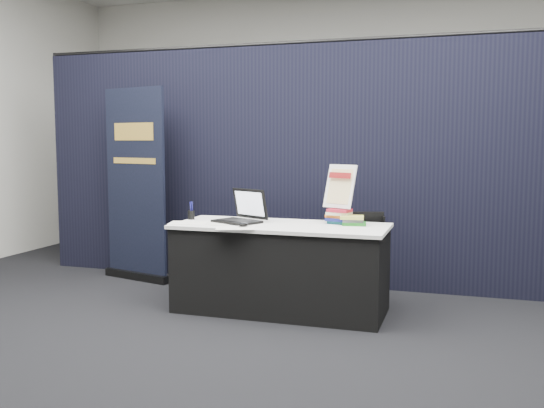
{
  "coord_description": "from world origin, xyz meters",
  "views": [
    {
      "loc": [
        1.48,
        -4.3,
        1.46
      ],
      "look_at": [
        -0.08,
        0.55,
        0.92
      ],
      "focal_mm": 40.0,
      "sensor_mm": 36.0,
      "label": 1
    }
  ],
  "objects": [
    {
      "name": "brochure_left",
      "position": [
        -0.78,
        0.38,
        0.75
      ],
      "size": [
        0.36,
        0.29,
        0.0
      ],
      "primitive_type": "cube",
      "rotation": [
        0.0,
        0.0,
        0.24
      ],
      "color": "white",
      "rests_on": "display_table"
    },
    {
      "name": "mouse",
      "position": [
        -0.25,
        0.32,
        0.77
      ],
      "size": [
        0.09,
        0.12,
        0.03
      ],
      "primitive_type": "ellipsoid",
      "rotation": [
        0.0,
        0.0,
        -0.17
      ],
      "color": "black",
      "rests_on": "display_table"
    },
    {
      "name": "book_stack_tall",
      "position": [
        0.46,
        0.73,
        0.81
      ],
      "size": [
        0.21,
        0.18,
        0.13
      ],
      "rotation": [
        0.0,
        0.0,
        -0.17
      ],
      "color": "#18595D",
      "rests_on": "display_table"
    },
    {
      "name": "stacking_chair",
      "position": [
        0.63,
        0.89,
        0.46
      ],
      "size": [
        0.47,
        0.48,
        0.83
      ],
      "rotation": [
        0.0,
        0.0,
        0.31
      ],
      "color": "black",
      "rests_on": "floor"
    },
    {
      "name": "brochure_right",
      "position": [
        -0.28,
        0.22,
        0.75
      ],
      "size": [
        0.37,
        0.31,
        0.0
      ],
      "primitive_type": "cube",
      "rotation": [
        0.0,
        0.0,
        0.33
      ],
      "color": "white",
      "rests_on": "display_table"
    },
    {
      "name": "drape_partition",
      "position": [
        0.0,
        1.6,
        1.2
      ],
      "size": [
        6.0,
        0.08,
        2.4
      ],
      "primitive_type": "cube",
      "color": "black",
      "rests_on": "floor"
    },
    {
      "name": "info_sign",
      "position": [
        0.46,
        0.76,
        1.06
      ],
      "size": [
        0.3,
        0.22,
        0.38
      ],
      "rotation": [
        0.0,
        0.0,
        -0.43
      ],
      "color": "black",
      "rests_on": "book_stack_tall"
    },
    {
      "name": "pullup_banner",
      "position": [
        -1.79,
        1.23,
        0.88
      ],
      "size": [
        0.84,
        0.32,
        2.0
      ],
      "rotation": [
        0.0,
        0.0,
        -0.26
      ],
      "color": "black",
      "rests_on": "floor"
    },
    {
      "name": "display_table",
      "position": [
        0.0,
        0.55,
        0.38
      ],
      "size": [
        1.8,
        0.75,
        0.75
      ],
      "color": "black",
      "rests_on": "floor"
    },
    {
      "name": "pen_cup",
      "position": [
        -0.86,
        0.61,
        0.79
      ],
      "size": [
        0.06,
        0.06,
        0.08
      ],
      "primitive_type": "cylinder",
      "rotation": [
        0.0,
        0.0,
        -0.05
      ],
      "color": "black",
      "rests_on": "display_table"
    },
    {
      "name": "wall_back",
      "position": [
        0.0,
        4.0,
        1.75
      ],
      "size": [
        8.0,
        0.02,
        3.5
      ],
      "primitive_type": "cube",
      "color": "beige",
      "rests_on": "floor"
    },
    {
      "name": "floor",
      "position": [
        0.0,
        0.0,
        0.0
      ],
      "size": [
        8.0,
        8.0,
        0.0
      ],
      "primitive_type": "plane",
      "color": "black",
      "rests_on": "ground"
    },
    {
      "name": "brochure_mid",
      "position": [
        -0.54,
        0.41,
        0.75
      ],
      "size": [
        0.3,
        0.24,
        0.0
      ],
      "primitive_type": "cube",
      "rotation": [
        0.0,
        0.0,
        -0.18
      ],
      "color": "silver",
      "rests_on": "display_table"
    },
    {
      "name": "book_stack_short",
      "position": [
        0.59,
        0.69,
        0.79
      ],
      "size": [
        0.21,
        0.18,
        0.08
      ],
      "rotation": [
        0.0,
        0.0,
        0.2
      ],
      "color": "#1A641D",
      "rests_on": "display_table"
    },
    {
      "name": "laptop",
      "position": [
        -0.39,
        0.58,
        0.82
      ],
      "size": [
        0.46,
        0.45,
        0.29
      ],
      "rotation": [
        0.0,
        0.0,
        -0.44
      ],
      "color": "black",
      "rests_on": "display_table"
    }
  ]
}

